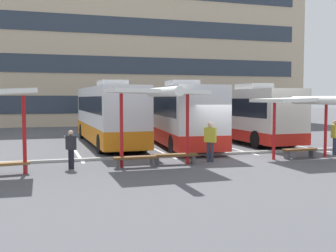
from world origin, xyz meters
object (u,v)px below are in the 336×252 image
waiting_shelter_1 (157,94)px  waiting_passenger_3 (335,135)px  bench_3 (175,156)px  waiting_passenger_1 (210,139)px  bench_2 (135,159)px  waiting_passenger_0 (71,147)px  coach_bus_2 (243,115)px  bench_1 (4,166)px  bench_4 (300,151)px  waiting_shelter_2 (305,101)px  coach_bus_1 (176,115)px  coach_bus_0 (108,115)px

waiting_shelter_1 → waiting_passenger_3: waiting_shelter_1 is taller
bench_3 → waiting_passenger_1: (1.67, 0.17, 0.69)m
bench_2 → waiting_passenger_0: 2.59m
coach_bus_2 → waiting_passenger_0: (-11.39, -7.39, -0.86)m
waiting_shelter_1 → waiting_passenger_3: (9.31, 0.75, -1.97)m
bench_1 → coach_bus_2: bearing=30.2°
bench_1 → waiting_passenger_3: size_ratio=1.07×
bench_4 → waiting_passenger_3: (2.29, 0.40, 0.67)m
bench_1 → bench_3: same height
waiting_passenger_3 → waiting_shelter_2: bearing=-163.2°
coach_bus_1 → bench_3: size_ratio=6.52×
waiting_shelter_1 → waiting_passenger_0: waiting_shelter_1 is taller
coach_bus_0 → waiting_shelter_1: (0.59, -8.85, 1.23)m
waiting_shelter_2 → bench_4: size_ratio=2.72×
bench_3 → waiting_shelter_2: bearing=-2.8°
waiting_passenger_0 → waiting_passenger_3: bearing=1.0°
coach_bus_2 → waiting_shelter_2: 7.99m
waiting_shelter_2 → waiting_passenger_3: 2.92m
coach_bus_2 → waiting_passenger_0: 13.61m
waiting_passenger_1 → bench_3: bearing=-174.2°
coach_bus_1 → waiting_passenger_0: bearing=-133.3°
coach_bus_1 → bench_4: size_ratio=7.28×
waiting_passenger_1 → waiting_shelter_2: bearing=-6.1°
waiting_shelter_1 → bench_4: bearing=2.8°
waiting_passenger_1 → waiting_passenger_3: waiting_passenger_1 is taller
bench_4 → coach_bus_1: bearing=116.7°
bench_4 → coach_bus_0: bearing=131.8°
coach_bus_0 → waiting_passenger_3: size_ratio=6.73×
waiting_passenger_0 → coach_bus_0: bearing=71.4°
coach_bus_2 → waiting_passenger_1: (-5.43, -7.40, -0.70)m
coach_bus_2 → waiting_passenger_0: size_ratio=6.91×
waiting_shelter_1 → bench_4: 7.51m
bench_3 → waiting_passenger_3: waiting_passenger_3 is taller
bench_1 → waiting_shelter_1: 6.41m
bench_3 → waiting_passenger_3: size_ratio=1.11×
bench_3 → waiting_shelter_2: 6.55m
bench_3 → bench_4: same height
bench_1 → bench_4: size_ratio=1.08×
bench_3 → bench_4: size_ratio=1.12×
waiting_shelter_2 → bench_4: (0.00, 0.29, -2.33)m
waiting_passenger_0 → bench_2: bearing=-10.2°
bench_3 → waiting_shelter_2: (6.12, -0.30, 2.33)m
waiting_shelter_1 → waiting_shelter_2: size_ratio=0.97×
coach_bus_2 → waiting_passenger_1: 9.20m
waiting_shelter_2 → waiting_passenger_1: 4.76m
waiting_passenger_1 → waiting_passenger_3: bearing=1.8°
bench_4 → coach_bus_2: bearing=82.6°
bench_2 → waiting_passenger_1: bearing=7.3°
coach_bus_2 → bench_2: size_ratio=6.02×
bench_2 → coach_bus_2: bearing=41.4°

